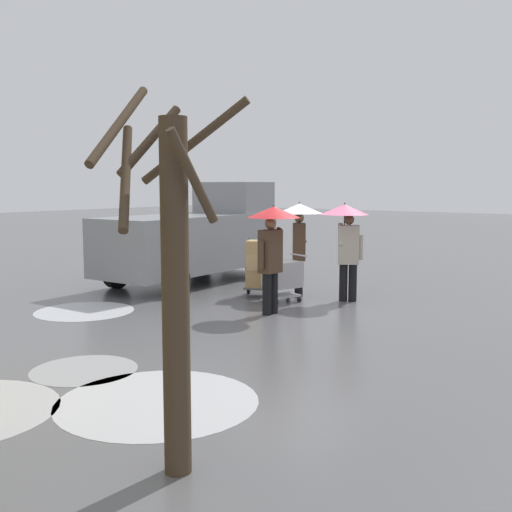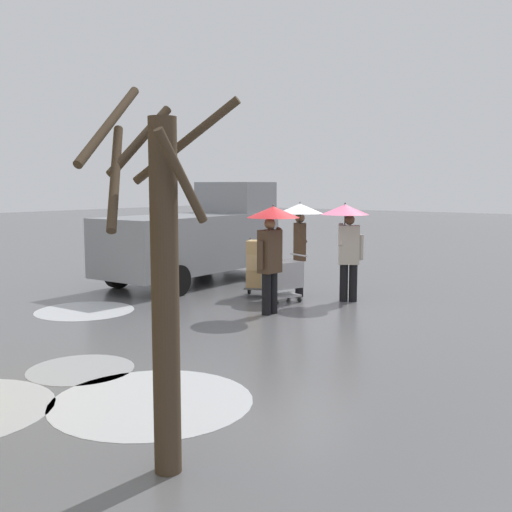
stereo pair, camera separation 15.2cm
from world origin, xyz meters
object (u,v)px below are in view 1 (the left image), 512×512
(cargo_van_parked_right, at_px, (196,237))
(hand_dolly_boxes, at_px, (256,265))
(pedestrian_pink_side, at_px, (346,229))
(pedestrian_black_side, at_px, (272,233))
(shopping_cart_vendor, at_px, (283,276))
(pedestrian_white_side, at_px, (299,227))
(bare_tree_near, at_px, (172,276))

(cargo_van_parked_right, height_order, hand_dolly_boxes, cargo_van_parked_right)
(pedestrian_pink_side, bearing_deg, pedestrian_black_side, 74.96)
(shopping_cart_vendor, bearing_deg, pedestrian_white_side, -82.99)
(cargo_van_parked_right, distance_m, pedestrian_black_side, 4.40)
(hand_dolly_boxes, bearing_deg, pedestrian_pink_side, -159.37)
(hand_dolly_boxes, distance_m, bare_tree_near, 8.57)
(pedestrian_pink_side, bearing_deg, pedestrian_white_side, 4.22)
(hand_dolly_boxes, bearing_deg, pedestrian_black_side, 136.22)
(cargo_van_parked_right, distance_m, pedestrian_pink_side, 4.43)
(cargo_van_parked_right, distance_m, hand_dolly_boxes, 2.68)
(cargo_van_parked_right, distance_m, bare_tree_near, 10.64)
(bare_tree_near, bearing_deg, cargo_van_parked_right, -48.62)
(shopping_cart_vendor, distance_m, pedestrian_black_side, 1.60)
(pedestrian_black_side, height_order, bare_tree_near, bare_tree_near)
(cargo_van_parked_right, height_order, bare_tree_near, bare_tree_near)
(pedestrian_white_side, bearing_deg, pedestrian_pink_side, -175.78)
(pedestrian_black_side, bearing_deg, pedestrian_pink_side, -105.04)
(shopping_cart_vendor, distance_m, pedestrian_pink_side, 1.71)
(pedestrian_pink_side, bearing_deg, cargo_van_parked_right, -0.57)
(hand_dolly_boxes, xyz_separation_m, pedestrian_pink_side, (-1.89, -0.71, 0.87))
(hand_dolly_boxes, distance_m, pedestrian_black_side, 2.06)
(pedestrian_pink_side, distance_m, pedestrian_white_side, 1.15)
(pedestrian_black_side, bearing_deg, shopping_cart_vendor, -65.35)
(shopping_cart_vendor, height_order, pedestrian_white_side, pedestrian_white_side)
(cargo_van_parked_right, relative_size, shopping_cart_vendor, 5.32)
(hand_dolly_boxes, bearing_deg, cargo_van_parked_right, -16.66)
(pedestrian_pink_side, height_order, pedestrian_black_side, same)
(shopping_cart_vendor, xyz_separation_m, bare_tree_near, (-3.66, 7.04, 1.18))
(pedestrian_pink_side, bearing_deg, shopping_cart_vendor, 40.22)
(bare_tree_near, bearing_deg, pedestrian_black_side, -62.02)
(pedestrian_black_side, xyz_separation_m, pedestrian_white_side, (0.61, -1.92, 0.00))
(pedestrian_black_side, bearing_deg, bare_tree_near, 117.98)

